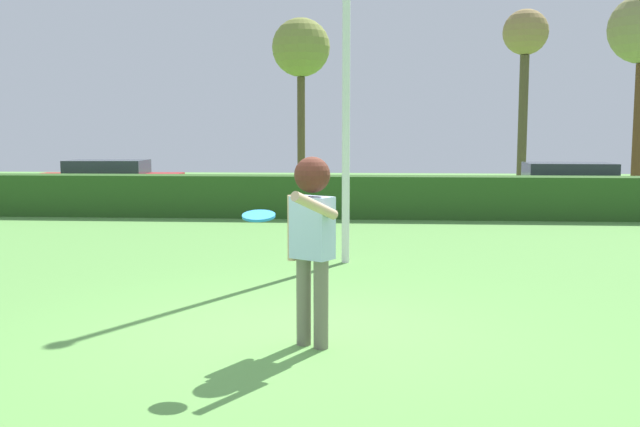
{
  "coord_description": "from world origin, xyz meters",
  "views": [
    {
      "loc": [
        0.77,
        -6.73,
        1.99
      ],
      "look_at": [
        0.23,
        0.71,
        1.15
      ],
      "focal_mm": 39.5,
      "sensor_mm": 36.0,
      "label": 1
    }
  ],
  "objects_px": {
    "person": "(312,227)",
    "parked_car_red": "(108,179)",
    "maple_tree": "(301,51)",
    "frisbee": "(259,216)",
    "lamppost": "(346,32)",
    "parked_car_silver": "(568,184)",
    "bare_elm_tree": "(525,42)"
  },
  "relations": [
    {
      "from": "person",
      "to": "parked_car_red",
      "type": "relative_size",
      "value": 0.41
    },
    {
      "from": "parked_car_red",
      "to": "person",
      "type": "bearing_deg",
      "value": -62.4
    },
    {
      "from": "maple_tree",
      "to": "frisbee",
      "type": "bearing_deg",
      "value": -85.48
    },
    {
      "from": "frisbee",
      "to": "lamppost",
      "type": "relative_size",
      "value": 0.04
    },
    {
      "from": "frisbee",
      "to": "parked_car_silver",
      "type": "distance_m",
      "value": 14.56
    },
    {
      "from": "parked_car_red",
      "to": "bare_elm_tree",
      "type": "relative_size",
      "value": 0.67
    },
    {
      "from": "parked_car_silver",
      "to": "bare_elm_tree",
      "type": "relative_size",
      "value": 0.66
    },
    {
      "from": "frisbee",
      "to": "parked_car_silver",
      "type": "relative_size",
      "value": 0.07
    },
    {
      "from": "parked_car_silver",
      "to": "lamppost",
      "type": "bearing_deg",
      "value": -124.51
    },
    {
      "from": "lamppost",
      "to": "frisbee",
      "type": "bearing_deg",
      "value": -96.19
    },
    {
      "from": "frisbee",
      "to": "parked_car_red",
      "type": "relative_size",
      "value": 0.06
    },
    {
      "from": "parked_car_silver",
      "to": "bare_elm_tree",
      "type": "bearing_deg",
      "value": 87.64
    },
    {
      "from": "frisbee",
      "to": "parked_car_red",
      "type": "xyz_separation_m",
      "value": [
        -6.77,
        14.32,
        -0.62
      ]
    },
    {
      "from": "parked_car_silver",
      "to": "bare_elm_tree",
      "type": "distance_m",
      "value": 8.65
    },
    {
      "from": "frisbee",
      "to": "maple_tree",
      "type": "bearing_deg",
      "value": 94.52
    },
    {
      "from": "parked_car_silver",
      "to": "bare_elm_tree",
      "type": "height_order",
      "value": "bare_elm_tree"
    },
    {
      "from": "person",
      "to": "frisbee",
      "type": "height_order",
      "value": "person"
    },
    {
      "from": "lamppost",
      "to": "maple_tree",
      "type": "relative_size",
      "value": 1.1
    },
    {
      "from": "bare_elm_tree",
      "to": "person",
      "type": "bearing_deg",
      "value": -106.95
    },
    {
      "from": "person",
      "to": "lamppost",
      "type": "relative_size",
      "value": 0.28
    },
    {
      "from": "lamppost",
      "to": "parked_car_silver",
      "type": "bearing_deg",
      "value": 55.49
    },
    {
      "from": "person",
      "to": "frisbee",
      "type": "bearing_deg",
      "value": -121.57
    },
    {
      "from": "person",
      "to": "frisbee",
      "type": "distance_m",
      "value": 0.77
    },
    {
      "from": "frisbee",
      "to": "bare_elm_tree",
      "type": "xyz_separation_m",
      "value": [
        6.44,
        20.5,
        3.99
      ]
    },
    {
      "from": "bare_elm_tree",
      "to": "frisbee",
      "type": "bearing_deg",
      "value": -107.45
    },
    {
      "from": "parked_car_silver",
      "to": "person",
      "type": "bearing_deg",
      "value": -114.61
    },
    {
      "from": "frisbee",
      "to": "parked_car_red",
      "type": "distance_m",
      "value": 15.85
    },
    {
      "from": "person",
      "to": "maple_tree",
      "type": "xyz_separation_m",
      "value": [
        -1.8,
        17.23,
        3.63
      ]
    },
    {
      "from": "lamppost",
      "to": "maple_tree",
      "type": "bearing_deg",
      "value": 98.7
    },
    {
      "from": "lamppost",
      "to": "bare_elm_tree",
      "type": "xyz_separation_m",
      "value": [
        5.9,
        15.44,
        1.77
      ]
    },
    {
      "from": "maple_tree",
      "to": "parked_car_red",
      "type": "bearing_deg",
      "value": -146.5
    },
    {
      "from": "lamppost",
      "to": "parked_car_red",
      "type": "height_order",
      "value": "lamppost"
    }
  ]
}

